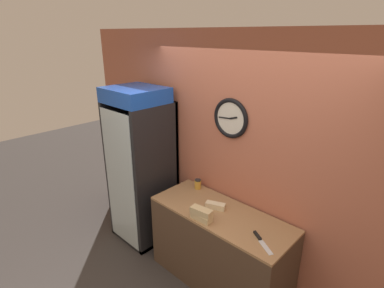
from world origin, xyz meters
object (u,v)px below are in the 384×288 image
(sandwich_stack_middle, at_px, (201,212))
(sandwich_flat_left, at_px, (215,206))
(beverage_cooler, at_px, (144,159))
(sandwich_stack_bottom, at_px, (201,217))
(chefs_knife, at_px, (260,239))
(condiment_jar, at_px, (198,184))

(sandwich_stack_middle, height_order, sandwich_flat_left, sandwich_stack_middle)
(beverage_cooler, height_order, sandwich_stack_bottom, beverage_cooler)
(beverage_cooler, distance_m, sandwich_stack_middle, 1.26)
(chefs_knife, height_order, condiment_jar, condiment_jar)
(chefs_knife, bearing_deg, beverage_cooler, 176.35)
(chefs_knife, distance_m, condiment_jar, 1.10)
(sandwich_stack_bottom, distance_m, chefs_knife, 0.61)
(chefs_knife, bearing_deg, condiment_jar, 163.39)
(sandwich_stack_bottom, distance_m, sandwich_flat_left, 0.26)
(sandwich_flat_left, bearing_deg, chefs_knife, -11.34)
(sandwich_stack_bottom, relative_size, sandwich_flat_left, 1.03)
(beverage_cooler, xyz_separation_m, sandwich_flat_left, (1.19, 0.01, -0.19))
(chefs_knife, xyz_separation_m, condiment_jar, (-1.05, 0.31, 0.05))
(sandwich_stack_middle, relative_size, sandwich_flat_left, 1.06)
(sandwich_stack_middle, xyz_separation_m, sandwich_flat_left, (-0.03, 0.26, -0.07))
(sandwich_stack_bottom, relative_size, sandwich_stack_middle, 0.98)
(sandwich_flat_left, distance_m, chefs_knife, 0.64)
(beverage_cooler, height_order, sandwich_flat_left, beverage_cooler)
(beverage_cooler, bearing_deg, sandwich_stack_middle, -11.63)
(sandwich_stack_bottom, bearing_deg, sandwich_flat_left, 97.57)
(sandwich_stack_middle, bearing_deg, condiment_jar, 135.77)
(beverage_cooler, distance_m, sandwich_stack_bottom, 1.27)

